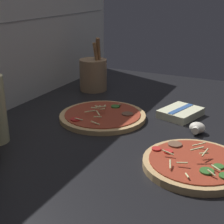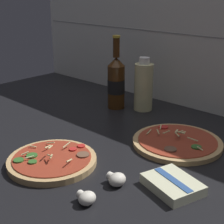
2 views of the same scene
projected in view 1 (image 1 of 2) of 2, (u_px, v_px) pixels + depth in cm
name	position (u px, v px, depth cm)	size (l,w,h in cm)	color
counter_slab	(117.00, 158.00, 83.76)	(160.00, 90.00, 2.50)	black
pizza_near	(195.00, 164.00, 76.27)	(23.38, 23.38, 5.31)	tan
pizza_far	(103.00, 116.00, 104.48)	(26.24, 26.24, 4.33)	tan
mushroom_left	(197.00, 128.00, 93.96)	(4.63, 4.41, 3.09)	white
utensil_crock	(93.00, 74.00, 131.33)	(10.39, 10.39, 20.20)	#9E7A56
dish_towel	(181.00, 113.00, 106.09)	(14.80, 12.94, 2.56)	beige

